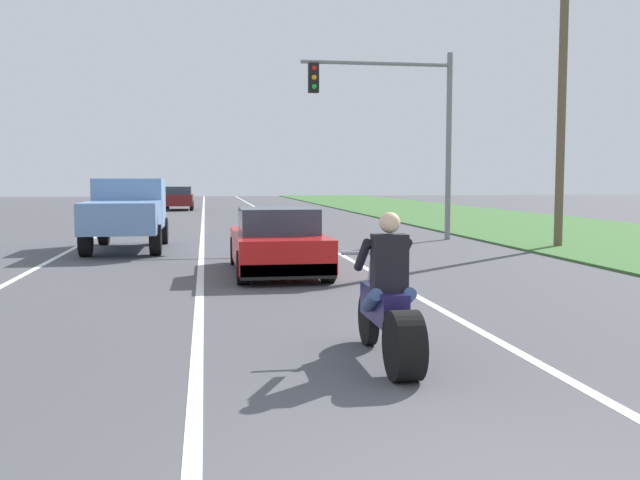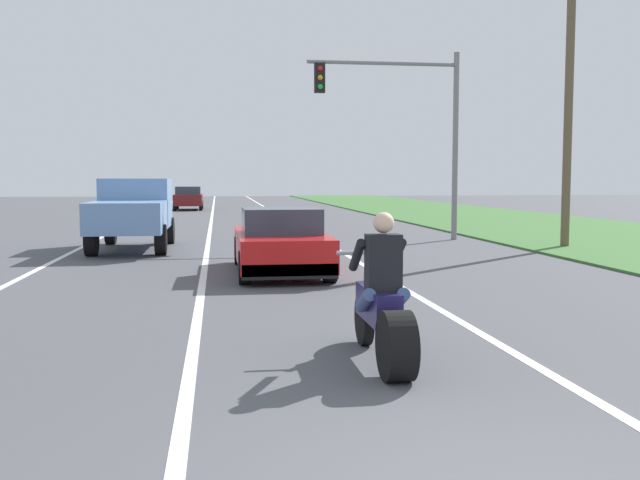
{
  "view_description": "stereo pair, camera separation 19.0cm",
  "coord_description": "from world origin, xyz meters",
  "px_view_note": "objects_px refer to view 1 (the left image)",
  "views": [
    {
      "loc": [
        -1.69,
        -3.54,
        1.96
      ],
      "look_at": [
        0.1,
        7.59,
        1.0
      ],
      "focal_mm": 40.08,
      "sensor_mm": 36.0,
      "label": 1
    },
    {
      "loc": [
        -1.5,
        -3.57,
        1.96
      ],
      "look_at": [
        0.1,
        7.59,
        1.0
      ],
      "focal_mm": 40.08,
      "sensor_mm": 36.0,
      "label": 2
    }
  ],
  "objects_px": {
    "pickup_truck_left_lane_light_blue": "(127,210)",
    "traffic_light_mast_near": "(403,115)",
    "motorcycle_with_rider": "(389,310)",
    "distant_car_far_ahead": "(179,198)",
    "sports_car_red": "(278,243)"
  },
  "relations": [
    {
      "from": "motorcycle_with_rider",
      "to": "distant_car_far_ahead",
      "type": "height_order",
      "value": "motorcycle_with_rider"
    },
    {
      "from": "pickup_truck_left_lane_light_blue",
      "to": "traffic_light_mast_near",
      "type": "height_order",
      "value": "traffic_light_mast_near"
    },
    {
      "from": "pickup_truck_left_lane_light_blue",
      "to": "traffic_light_mast_near",
      "type": "distance_m",
      "value": 9.11
    },
    {
      "from": "pickup_truck_left_lane_light_blue",
      "to": "motorcycle_with_rider",
      "type": "bearing_deg",
      "value": -72.96
    },
    {
      "from": "sports_car_red",
      "to": "traffic_light_mast_near",
      "type": "distance_m",
      "value": 9.51
    },
    {
      "from": "motorcycle_with_rider",
      "to": "pickup_truck_left_lane_light_blue",
      "type": "xyz_separation_m",
      "value": [
        -4.04,
        13.19,
        0.51
      ]
    },
    {
      "from": "distant_car_far_ahead",
      "to": "traffic_light_mast_near",
      "type": "bearing_deg",
      "value": -71.94
    },
    {
      "from": "pickup_truck_left_lane_light_blue",
      "to": "distant_car_far_ahead",
      "type": "height_order",
      "value": "pickup_truck_left_lane_light_blue"
    },
    {
      "from": "sports_car_red",
      "to": "distant_car_far_ahead",
      "type": "relative_size",
      "value": 1.08
    },
    {
      "from": "motorcycle_with_rider",
      "to": "distant_car_far_ahead",
      "type": "xyz_separation_m",
      "value": [
        -3.55,
        39.4,
        0.18
      ]
    },
    {
      "from": "distant_car_far_ahead",
      "to": "pickup_truck_left_lane_light_blue",
      "type": "bearing_deg",
      "value": -91.08
    },
    {
      "from": "motorcycle_with_rider",
      "to": "pickup_truck_left_lane_light_blue",
      "type": "height_order",
      "value": "pickup_truck_left_lane_light_blue"
    },
    {
      "from": "motorcycle_with_rider",
      "to": "pickup_truck_left_lane_light_blue",
      "type": "distance_m",
      "value": 13.81
    },
    {
      "from": "pickup_truck_left_lane_light_blue",
      "to": "traffic_light_mast_near",
      "type": "relative_size",
      "value": 0.8
    },
    {
      "from": "traffic_light_mast_near",
      "to": "pickup_truck_left_lane_light_blue",
      "type": "bearing_deg",
      "value": -167.41
    }
  ]
}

